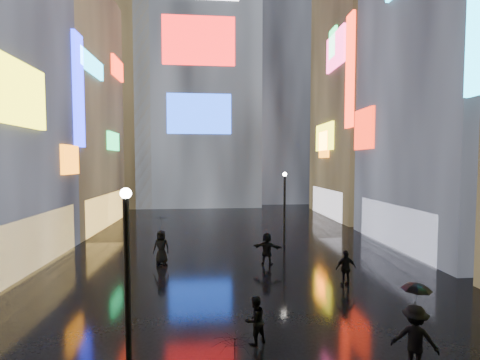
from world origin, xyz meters
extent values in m
plane|color=black|center=(0.00, 20.00, 0.00)|extent=(140.00, 140.00, 0.00)
cube|color=#FFC659|center=(-11.10, 14.00, 1.50)|extent=(0.20, 10.00, 3.00)
cube|color=#FCF319|center=(-10.85, 12.87, 9.27)|extent=(0.25, 4.47, 3.18)
cube|color=orange|center=(-10.85, 18.32, 6.06)|extent=(0.25, 2.24, 1.94)
cube|color=#1421FC|center=(-10.85, 20.00, 11.00)|extent=(0.25, 1.40, 8.00)
cube|color=black|center=(-16.00, 26.00, 11.00)|extent=(10.00, 12.00, 22.00)
cube|color=#FFC659|center=(-11.10, 26.00, 1.50)|extent=(0.20, 10.00, 3.00)
cube|color=#19E265|center=(-10.85, 27.82, 7.91)|extent=(0.25, 3.00, 1.71)
cube|color=#19BBEF|center=(-10.85, 22.61, 13.61)|extent=(0.25, 4.84, 1.37)
cube|color=#FC230C|center=(-10.85, 29.70, 15.31)|extent=(0.25, 3.32, 1.94)
cube|color=black|center=(16.00, 17.00, 15.00)|extent=(10.00, 12.00, 30.00)
cube|color=white|center=(11.10, 17.00, 1.50)|extent=(0.20, 9.00, 3.00)
cube|color=#FC230C|center=(10.85, 21.12, 8.58)|extent=(0.25, 2.99, 3.26)
cube|color=#FC230C|center=(10.85, 24.00, 14.00)|extent=(0.25, 1.40, 10.00)
cube|color=black|center=(16.00, 30.00, 14.00)|extent=(10.00, 12.00, 28.00)
cube|color=white|center=(11.10, 30.00, 1.50)|extent=(0.20, 9.00, 3.00)
cube|color=#FCF319|center=(10.85, 30.32, 8.66)|extent=(0.25, 4.92, 2.91)
cube|color=#FC327D|center=(10.85, 27.51, 17.02)|extent=(0.25, 4.36, 3.46)
cube|color=orange|center=(10.85, 30.44, 7.84)|extent=(0.25, 2.63, 2.87)
cube|color=#19E265|center=(10.85, 28.19, 17.94)|extent=(0.25, 1.69, 2.90)
cube|color=black|center=(-3.00, 44.00, 21.00)|extent=(16.00, 14.00, 42.00)
cube|color=#FF1414|center=(-3.00, 36.90, 21.00)|extent=(9.00, 0.20, 6.00)
cube|color=#194CFF|center=(-3.00, 36.90, 12.00)|extent=(8.00, 0.20, 5.00)
cube|color=black|center=(9.00, 46.00, 17.00)|extent=(12.00, 12.00, 34.00)
cube|color=black|center=(-14.00, 42.00, 13.00)|extent=(10.00, 10.00, 26.00)
cylinder|color=black|center=(-3.69, 4.78, 2.50)|extent=(0.16, 0.16, 5.00)
sphere|color=white|center=(-3.69, 4.78, 5.05)|extent=(0.30, 0.30, 0.30)
cylinder|color=black|center=(3.71, 18.24, 2.50)|extent=(0.16, 0.16, 5.00)
sphere|color=white|center=(3.71, 18.24, 5.05)|extent=(0.30, 0.30, 0.30)
imported|color=black|center=(-0.02, 6.06, 0.78)|extent=(0.95, 0.89, 1.55)
imported|color=black|center=(4.25, 4.28, 0.95)|extent=(1.41, 1.20, 1.90)
imported|color=black|center=(4.94, 10.53, 0.85)|extent=(1.02, 0.48, 1.70)
imported|color=black|center=(-4.36, 14.75, 0.97)|extent=(1.05, 0.79, 1.93)
imported|color=black|center=(1.73, 14.00, 0.92)|extent=(1.80, 1.12, 1.85)
imported|color=black|center=(-0.93, 2.04, 2.09)|extent=(1.20, 1.18, 0.88)
imported|color=black|center=(4.25, 4.28, 2.23)|extent=(0.84, 0.84, 0.66)
imported|color=black|center=(-4.36, 14.75, 2.35)|extent=(1.23, 1.24, 0.84)
camera|label=1|loc=(-1.38, -3.98, 5.87)|focal=24.00mm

